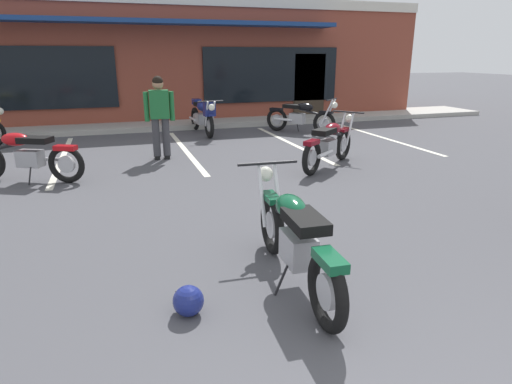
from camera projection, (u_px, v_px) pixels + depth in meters
The scene contains 11 objects.
ground_plane at pixel (250, 227), 5.49m from camera, with size 80.00×80.00×0.00m, color #47474C.
sidewalk_kerb at pixel (165, 124), 13.15m from camera, with size 22.00×1.80×0.14m, color #A8A59E.
brick_storefront_building at pixel (150, 60), 15.78m from camera, with size 17.67×7.22×3.75m.
painted_stall_lines at pixel (185, 150), 9.91m from camera, with size 10.45×4.80×0.01m.
motorcycle_foreground_classic at pixel (295, 238), 4.02m from camera, with size 0.66×2.11×0.98m.
motorcycle_red_sportbike at pixel (24, 155), 7.36m from camera, with size 1.95×1.19×0.98m.
motorcycle_silver_naked at pixel (329, 143), 8.31m from camera, with size 1.77×1.52×0.98m.
motorcycle_blue_standard at pixel (203, 115), 11.71m from camera, with size 0.66×2.11×0.98m.
motorcycle_green_cafe_racer at pixel (301, 116), 11.92m from camera, with size 1.55×1.74×0.98m.
person_in_black_shirt at pixel (160, 113), 8.79m from camera, with size 0.60×0.29×1.68m.
helmet_on_pavement at pixel (188, 301), 3.61m from camera, with size 0.26×0.26×0.26m.
Camera 1 is at (-1.52, -0.85, 2.07)m, focal length 30.68 mm.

